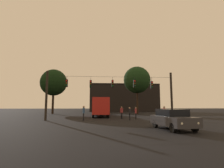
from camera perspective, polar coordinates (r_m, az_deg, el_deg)
name	(u,v)px	position (r m, az deg, el deg)	size (l,w,h in m)	color
ground_plane	(107,116)	(32.24, -1.63, -10.10)	(168.00, 168.00, 0.00)	black
overhead_signal_span	(111,91)	(22.57, -0.33, -2.36)	(16.09, 0.44, 6.09)	black
city_bus	(100,105)	(30.94, -3.87, -6.76)	(2.74, 11.05, 3.00)	#B21E19
car_near_right	(173,119)	(14.42, 18.77, -10.48)	(2.24, 4.47, 1.52)	#2D2D33
car_far_left	(102,110)	(41.57, -3.21, -8.28)	(1.91, 4.38, 1.52)	navy
pedestrian_crossing_left	(84,112)	(21.91, -9.04, -8.87)	(0.29, 0.39, 1.77)	black
pedestrian_crossing_center	(122,112)	(24.77, 3.08, -8.88)	(0.36, 0.42, 1.66)	black
pedestrian_crossing_right	(130,113)	(22.42, 5.67, -9.18)	(0.32, 0.41, 1.59)	black
pedestrian_near_bus	(136,112)	(24.31, 7.60, -8.95)	(0.33, 0.41, 1.60)	black
pedestrian_trailing	(164,113)	(21.12, 16.34, -8.84)	(0.28, 0.39, 1.72)	black
corner_building	(123,98)	(57.80, 3.37, -4.60)	(20.45, 12.66, 8.24)	black
tree_left_silhouette	(137,80)	(39.14, 7.97, 1.28)	(5.80, 5.80, 10.25)	black
tree_behind_building	(54,83)	(41.84, -18.12, 0.43)	(5.87, 5.87, 9.85)	black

